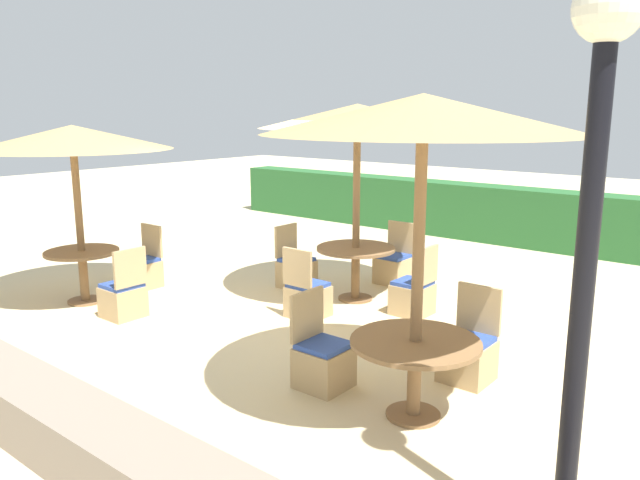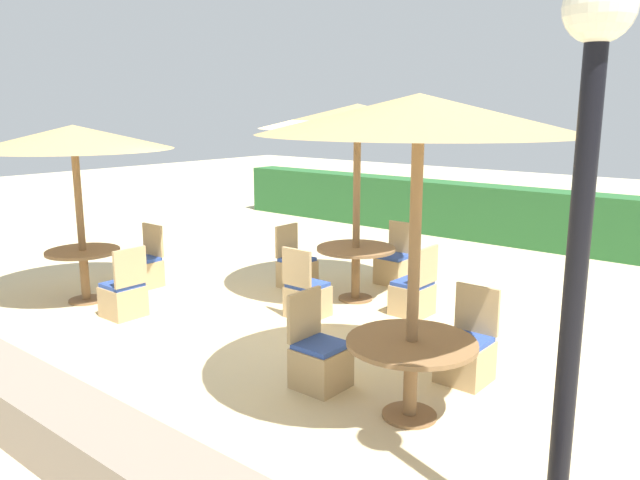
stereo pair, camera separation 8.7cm
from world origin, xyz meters
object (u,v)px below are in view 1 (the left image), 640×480
lamp_post (594,166)px  patio_chair_front_left_north (143,270)px  patio_chair_center_south (307,297)px  round_table_front_right (415,355)px  round_table_front_left (83,263)px  round_table_center (356,258)px  patio_chair_center_west (296,270)px  patio_chair_front_right_north (468,355)px  patio_chair_center_east (413,295)px  parasol_front_left (72,138)px  patio_chair_center_north (394,266)px  patio_chair_front_left_east (123,298)px  parasol_front_right (423,116)px  patio_chair_front_right_west (322,361)px  parasol_center (357,117)px

lamp_post → patio_chair_front_left_north: 7.41m
patio_chair_center_south → round_table_front_right: bearing=-30.6°
patio_chair_front_left_north → round_table_front_left: bearing=89.8°
round_table_center → patio_chair_center_west: bearing=-177.1°
patio_chair_front_right_north → patio_chair_center_east: bearing=-43.9°
parasol_front_left → round_table_center: parasol_front_left is taller
patio_chair_center_north → patio_chair_center_east: bearing=132.4°
lamp_post → patio_chair_front_left_east: bearing=171.1°
parasol_front_right → patio_chair_front_right_west: (-1.00, -0.03, -2.33)m
lamp_post → patio_chair_front_right_west: size_ratio=3.57×
patio_chair_front_right_west → patio_chair_front_left_north: bearing=-102.7°
patio_chair_front_left_east → patio_chair_front_right_west: (3.27, 0.02, 0.00)m
parasol_front_left → patio_chair_center_north: size_ratio=2.81×
patio_chair_front_left_east → patio_chair_center_south: bearing=-50.4°
parasol_center → round_table_center: bearing=-126.9°
patio_chair_center_north → patio_chair_center_south: same height
patio_chair_front_left_north → patio_chair_center_west: size_ratio=1.00×
patio_chair_front_left_east → round_table_front_right: patio_chair_front_left_east is taller
parasol_center → patio_chair_center_east: bearing=-2.9°
patio_chair_center_south → parasol_center: bearing=87.6°
patio_chair_front_left_east → patio_chair_center_north: bearing=-27.0°
patio_chair_front_right_west → round_table_center: size_ratio=0.85×
parasol_front_right → parasol_center: size_ratio=1.02×
parasol_front_left → round_table_center: bearing=41.0°
parasol_front_left → patio_chair_center_east: parasol_front_left is taller
patio_chair_front_left_north → round_table_front_right: (5.25, -0.93, 0.30)m
patio_chair_front_left_north → parasol_front_left: bearing=89.8°
parasol_front_right → patio_chair_front_right_north: 2.53m
patio_chair_front_left_north → patio_chair_center_west: 2.30m
parasol_front_right → parasol_center: (-2.41, 2.45, -0.06)m
lamp_post → round_table_center: lamp_post is taller
round_table_front_left → patio_chair_front_left_north: 1.00m
round_table_front_left → patio_chair_front_left_north: bearing=89.8°
parasol_front_right → patio_chair_front_right_north: bearing=88.5°
lamp_post → patio_chair_center_south: 5.16m
parasol_front_left → patio_chair_center_west: (1.78, 2.42, -2.00)m
parasol_center → patio_chair_center_east: 2.47m
round_table_center → round_table_front_left: bearing=-139.0°
parasol_center → patio_chair_center_west: 2.51m
patio_chair_center_south → patio_chair_center_north: bearing=90.1°
patio_chair_front_left_east → patio_chair_center_north: (1.82, 3.57, 0.00)m
round_table_front_right → round_table_center: bearing=134.5°
parasol_front_left → round_table_front_left: bearing=0.0°
patio_chair_front_right_north → parasol_center: parasol_center is taller
patio_chair_front_left_north → patio_chair_front_right_north: (5.28, 0.07, 0.00)m
patio_chair_front_left_north → parasol_front_right: (5.25, -0.93, 2.33)m
patio_chair_front_left_north → patio_chair_center_west: same height
patio_chair_front_right_west → parasol_front_left: bearing=-90.1°
parasol_front_right → round_table_front_right: parasol_front_right is taller
parasol_front_right → round_table_center: parasol_front_right is taller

